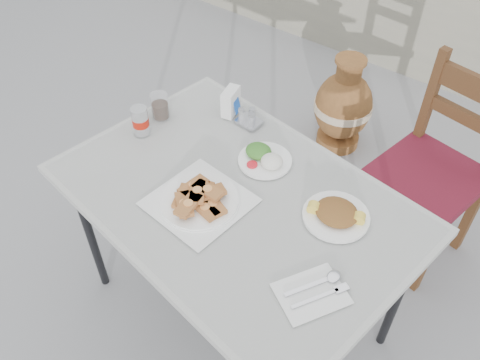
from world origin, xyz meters
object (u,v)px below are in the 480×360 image
Objects in this scene: pide_plate at (199,196)px; salad_rice_plate at (265,158)px; cafe_table at (236,205)px; salad_chopped_plate at (336,214)px; terracotta_urn at (343,107)px; soda_can at (140,121)px; condiment_caddy at (249,119)px; chair at (435,169)px; napkin_holder at (231,102)px; cola_glass at (160,107)px.

pide_plate reaches higher than salad_rice_plate.
pide_plate is at bearing -127.18° from cafe_table.
salad_chopped_plate is 0.38× the size of terracotta_urn.
soda_can is at bearing -174.34° from salad_chopped_plate.
condiment_caddy is 0.11× the size of chair.
napkin_holder is at bearing 116.24° from pide_plate.
chair reaches higher than soda_can.
soda_can is at bearing -83.84° from cola_glass.
salad_rice_plate is at bearing 79.57° from pide_plate.
napkin_holder is 1.19m from terracotta_urn.
condiment_caddy reaches higher than salad_rice_plate.
cafe_table is at bearing -159.35° from salad_chopped_plate.
salad_chopped_plate is (0.45, 0.25, -0.01)m from pide_plate.
salad_chopped_plate is at bearing -12.55° from salad_rice_plate.
salad_chopped_plate is at bearing -2.58° from cola_glass.
chair is (0.13, 0.81, -0.31)m from salad_chopped_plate.
cafe_table is 0.24m from salad_rice_plate.
condiment_caddy is at bearing -19.36° from napkin_holder.
cafe_table is 0.53m from napkin_holder.
salad_rice_plate is 0.21× the size of chair.
salad_rice_plate is at bearing -38.33° from condiment_caddy.
terracotta_urn is (0.30, 1.37, -0.60)m from soda_can.
soda_can is 1.42m from chair.
salad_chopped_plate is (0.36, 0.14, 0.08)m from cafe_table.
salad_rice_plate is (0.06, 0.33, -0.01)m from pide_plate.
chair is (1.05, 0.76, -0.34)m from cola_glass.
cola_glass is at bearing 96.16° from soda_can.
salad_rice_plate is 1.79× the size of napkin_holder.
condiment_caddy reaches higher than salad_chopped_plate.
cafe_table is 5.99× the size of salad_chopped_plate.
chair reaches higher than condiment_caddy.
napkin_holder is 1.05m from chair.
pide_plate is (-0.09, -0.11, 0.09)m from cafe_table.
salad_rice_plate is 0.89× the size of salad_chopped_plate.
soda_can is (-0.53, -0.18, 0.04)m from salad_rice_plate.
cola_glass is 0.40m from condiment_caddy.
napkin_holder is 0.12× the size of chair.
cola_glass is 0.31m from napkin_holder.
salad_rice_plate is at bearing 96.16° from cafe_table.
pide_plate is at bearing -77.79° from napkin_holder.
cafe_table is 0.17m from pide_plate.
pide_plate is 1.48× the size of salad_chopped_plate.
salad_chopped_plate is 0.93m from cola_glass.
salad_chopped_plate is 1.52m from terracotta_urn.
terracotta_urn is (-0.61, 1.28, -0.55)m from salad_chopped_plate.
soda_can reaches higher than terracotta_urn.
salad_chopped_plate is at bearing -22.64° from condiment_caddy.
pide_plate is at bearing -74.27° from condiment_caddy.
pide_plate is 3.17× the size of cola_glass.
pide_plate is 0.51m from salad_chopped_plate.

